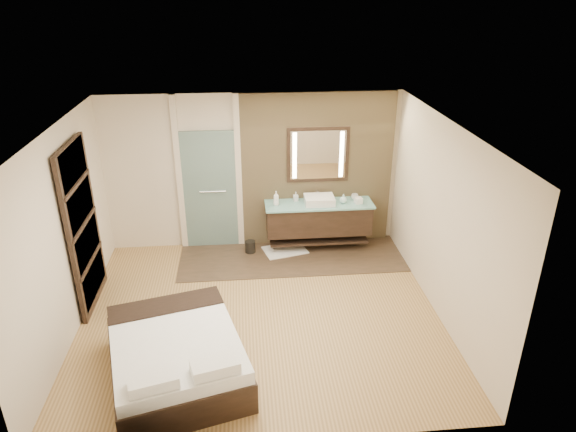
{
  "coord_description": "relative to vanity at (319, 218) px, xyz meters",
  "views": [
    {
      "loc": [
        -0.18,
        -6.07,
        4.31
      ],
      "look_at": [
        0.44,
        0.6,
        1.25
      ],
      "focal_mm": 32.0,
      "sensor_mm": 36.0,
      "label": 1
    }
  ],
  "objects": [
    {
      "name": "tissue_box",
      "position": [
        0.67,
        -0.07,
        0.33
      ],
      "size": [
        0.14,
        0.14,
        0.1
      ],
      "primitive_type": "cube",
      "rotation": [
        0.0,
        0.0,
        0.19
      ],
      "color": "white",
      "rests_on": "vanity"
    },
    {
      "name": "cup",
      "position": [
        0.64,
        0.11,
        0.33
      ],
      "size": [
        0.14,
        0.14,
        0.1
      ],
      "primitive_type": "imported",
      "rotation": [
        0.0,
        0.0,
        0.15
      ],
      "color": "silver",
      "rests_on": "vanity"
    },
    {
      "name": "tile_strip",
      "position": [
        -0.5,
        -0.32,
        -0.57
      ],
      "size": [
        3.8,
        1.3,
        0.01
      ],
      "primitive_type": "cube",
      "color": "#362A1D",
      "rests_on": "floor"
    },
    {
      "name": "bath_mat",
      "position": [
        -0.59,
        -0.07,
        -0.56
      ],
      "size": [
        0.82,
        0.67,
        0.02
      ],
      "primitive_type": "cube",
      "rotation": [
        0.0,
        0.0,
        0.26
      ],
      "color": "white",
      "rests_on": "floor"
    },
    {
      "name": "stone_wall",
      "position": [
        0.0,
        0.29,
        0.77
      ],
      "size": [
        2.6,
        0.08,
        2.7
      ],
      "primitive_type": "cube",
      "color": "tan",
      "rests_on": "floor"
    },
    {
      "name": "frosted_door",
      "position": [
        -1.85,
        0.28,
        0.56
      ],
      "size": [
        1.1,
        0.12,
        2.7
      ],
      "color": "#9DC6BF",
      "rests_on": "floor"
    },
    {
      "name": "vanity",
      "position": [
        0.0,
        0.0,
        0.0
      ],
      "size": [
        1.85,
        0.55,
        0.88
      ],
      "color": "black",
      "rests_on": "stone_wall"
    },
    {
      "name": "soap_bottle_c",
      "position": [
        0.41,
        -0.03,
        0.36
      ],
      "size": [
        0.15,
        0.15,
        0.16
      ],
      "primitive_type": "imported",
      "rotation": [
        0.0,
        0.0,
        -0.29
      ],
      "color": "#B7E6E6",
      "rests_on": "vanity"
    },
    {
      "name": "soap_bottle_b",
      "position": [
        -0.39,
        0.13,
        0.37
      ],
      "size": [
        0.09,
        0.09,
        0.17
      ],
      "primitive_type": "imported",
      "rotation": [
        0.0,
        0.0,
        0.18
      ],
      "color": "#B2B2B2",
      "rests_on": "vanity"
    },
    {
      "name": "shoji_partition",
      "position": [
        -3.53,
        -1.32,
        0.63
      ],
      "size": [
        0.06,
        1.2,
        2.4
      ],
      "color": "black",
      "rests_on": "floor"
    },
    {
      "name": "bed",
      "position": [
        -2.14,
        -3.07,
        -0.29
      ],
      "size": [
        1.88,
        2.13,
        0.7
      ],
      "rotation": [
        0.0,
        0.0,
        0.26
      ],
      "color": "black",
      "rests_on": "floor"
    },
    {
      "name": "mirror_unit",
      "position": [
        0.0,
        0.24,
        1.07
      ],
      "size": [
        1.06,
        0.04,
        0.96
      ],
      "color": "black",
      "rests_on": "stone_wall"
    },
    {
      "name": "soap_bottle_a",
      "position": [
        -0.74,
        -0.02,
        0.41
      ],
      "size": [
        0.1,
        0.1,
        0.25
      ],
      "primitive_type": "imported",
      "rotation": [
        0.0,
        0.0,
        0.06
      ],
      "color": "white",
      "rests_on": "vanity"
    },
    {
      "name": "waste_bin",
      "position": [
        -1.2,
        -0.07,
        -0.47
      ],
      "size": [
        0.23,
        0.23,
        0.22
      ],
      "primitive_type": "cylinder",
      "rotation": [
        0.0,
        0.0,
        -0.36
      ],
      "color": "black",
      "rests_on": "floor"
    },
    {
      "name": "floor",
      "position": [
        -1.1,
        -1.92,
        -0.58
      ],
      "size": [
        5.0,
        5.0,
        0.0
      ],
      "primitive_type": "plane",
      "color": "olive",
      "rests_on": "ground"
    }
  ]
}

